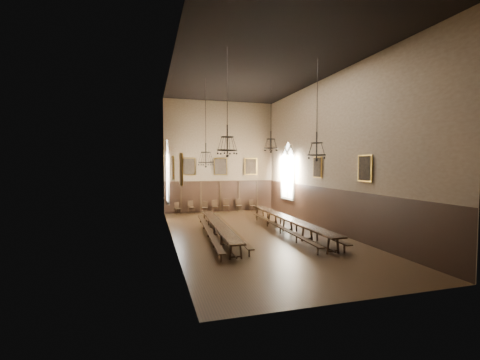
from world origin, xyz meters
name	(u,v)px	position (x,y,z in m)	size (l,w,h in m)	color
floor	(255,235)	(0.00, 0.00, -0.01)	(9.00, 18.00, 0.02)	black
ceiling	(256,70)	(0.00, 0.00, 9.01)	(9.00, 18.00, 0.02)	black
wall_back	(220,157)	(0.00, 9.01, 4.50)	(9.00, 0.02, 9.00)	#756148
wall_front	(360,143)	(0.00, -9.01, 4.50)	(9.00, 0.02, 9.00)	#756148
wall_left	(172,152)	(-4.51, 0.00, 4.50)	(0.02, 18.00, 9.00)	#756148
wall_right	(328,154)	(4.51, 0.00, 4.50)	(0.02, 18.00, 9.00)	#756148
wainscot_panelling	(255,212)	(0.00, 0.00, 1.25)	(9.00, 18.00, 2.50)	black
table_left	(218,230)	(-2.10, 0.05, 0.37)	(1.04, 9.46, 0.74)	black
table_right	(287,224)	(2.04, 0.22, 0.41)	(0.76, 10.61, 0.83)	black
bench_left_outer	(208,232)	(-2.64, 0.06, 0.28)	(0.91, 9.62, 0.43)	black
bench_left_inner	(230,230)	(-1.41, 0.24, 0.27)	(0.76, 9.27, 0.42)	black
bench_right_inner	(280,229)	(1.39, -0.23, 0.27)	(0.54, 9.46, 0.43)	black
bench_right_outer	(297,226)	(2.55, 0.09, 0.29)	(0.32, 10.21, 0.46)	black
chair_0	(178,211)	(-3.52, 8.47, 0.28)	(0.52, 0.52, 0.92)	black
chair_1	(191,210)	(-2.44, 8.57, 0.30)	(0.54, 0.54, 0.99)	black
chair_2	(205,209)	(-1.38, 8.51, 0.27)	(0.50, 0.50, 0.91)	black
chair_3	(215,209)	(-0.55, 8.48, 0.30)	(0.46, 0.46, 1.00)	black
chair_4	(226,208)	(0.38, 8.55, 0.31)	(0.56, 0.56, 1.04)	black
chair_5	(239,208)	(1.49, 8.60, 0.30)	(0.46, 0.46, 1.00)	black
chair_6	(252,207)	(2.62, 8.55, 0.28)	(0.50, 0.50, 0.92)	black
chandelier_back_left	(206,157)	(-2.32, 2.45, 4.32)	(0.94, 0.94, 5.16)	black
chandelier_back_right	(271,144)	(1.81, 2.33, 5.18)	(0.89, 0.89, 4.25)	black
chandelier_front_left	(227,144)	(-2.30, -2.91, 4.81)	(0.91, 0.91, 4.64)	black
chandelier_front_right	(317,149)	(2.25, -2.65, 4.64)	(0.91, 0.91, 4.82)	black
portrait_back_0	(188,167)	(-2.60, 8.88, 3.70)	(1.10, 0.12, 1.40)	#A57727
portrait_back_1	(221,166)	(0.00, 8.88, 3.70)	(1.10, 0.12, 1.40)	#A57727
portrait_back_2	(251,166)	(2.60, 8.88, 3.70)	(1.10, 0.12, 1.40)	#A57727
portrait_left_0	(173,168)	(-4.38, 1.00, 3.70)	(0.12, 1.00, 1.30)	#A57727
portrait_left_1	(181,169)	(-4.38, -3.50, 3.70)	(0.12, 1.00, 1.30)	#A57727
portrait_right_0	(318,167)	(4.38, 1.00, 3.70)	(0.12, 1.00, 1.30)	#A57727
portrait_right_1	(365,168)	(4.38, -3.50, 3.70)	(0.12, 1.00, 1.30)	#A57727
window_right	(288,171)	(4.43, 5.50, 3.40)	(0.20, 2.20, 4.60)	white
window_left	(167,171)	(-4.43, 5.50, 3.40)	(0.20, 2.20, 4.60)	white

